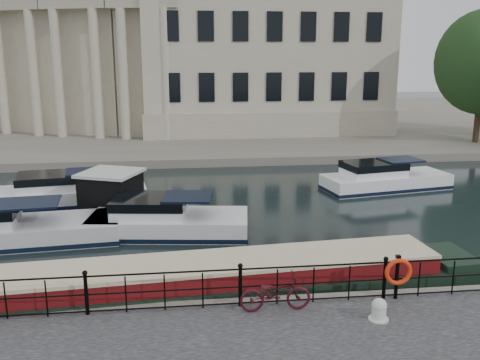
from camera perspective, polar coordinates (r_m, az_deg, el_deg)
name	(u,v)px	position (r m, az deg, el deg)	size (l,w,h in m)	color
ground_plane	(232,289)	(16.99, -0.89, -11.52)	(160.00, 160.00, 0.00)	black
far_bank	(192,122)	(54.78, -5.15, 6.21)	(120.00, 42.00, 0.55)	#6B665B
railing	(240,283)	(14.46, 0.03, -10.96)	(24.14, 0.14, 1.22)	black
civic_building	(181,54)	(50.03, -6.33, 13.26)	(53.55, 31.84, 16.85)	#ADA38C
bicycle	(275,293)	(14.32, 3.78, -11.94)	(0.66, 1.88, 0.99)	#3F0B15
mooring_bollard	(379,310)	(14.38, 14.61, -13.25)	(0.51, 0.51, 0.58)	silver
life_ring_post	(398,272)	(15.37, 16.52, -9.44)	(0.78, 0.20, 1.27)	black
narrowboat	(217,287)	(16.28, -2.46, -11.30)	(16.93, 3.59, 1.61)	black
harbour_hut	(112,197)	(24.24, -13.54, -1.78)	(3.98, 3.69, 2.20)	#6B665B
cabin_cruisers	(146,209)	(24.14, -9.98, -3.11)	(26.79, 9.99, 1.99)	silver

